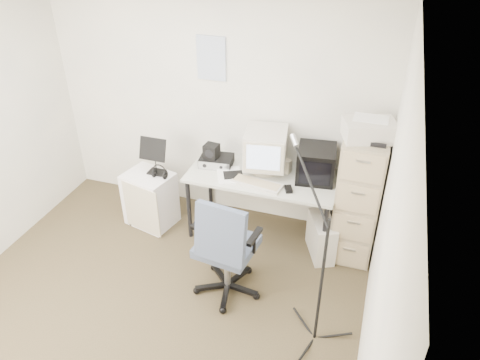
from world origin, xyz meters
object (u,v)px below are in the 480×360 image
(desk, at_px, (262,204))
(office_chair, at_px, (227,244))
(filing_cabinet, at_px, (358,196))
(side_cart, at_px, (150,199))

(desk, relative_size, office_chair, 1.39)
(filing_cabinet, relative_size, side_cart, 2.14)
(office_chair, relative_size, side_cart, 1.78)
(desk, relative_size, side_cart, 2.47)
(office_chair, height_order, side_cart, office_chair)
(filing_cabinet, height_order, desk, filing_cabinet)
(desk, bearing_deg, side_cart, -170.95)
(desk, bearing_deg, office_chair, -94.07)
(desk, distance_m, office_chair, 0.93)
(filing_cabinet, distance_m, desk, 0.99)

